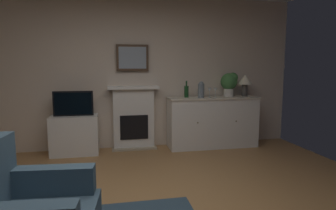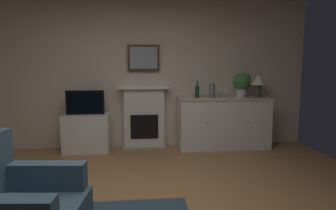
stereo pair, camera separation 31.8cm
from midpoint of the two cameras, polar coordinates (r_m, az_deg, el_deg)
wall_rear at (r=5.12m, az=-4.02°, el=6.38°), size 6.04×0.06×2.64m
fireplace_unit at (r=5.07m, az=-2.96°, el=-2.40°), size 0.87×0.30×1.10m
framed_picture at (r=5.04m, az=-3.06°, el=9.33°), size 0.55×0.04×0.45m
sideboard_cabinet at (r=5.17m, az=12.75°, el=-3.50°), size 1.61×0.49×0.90m
table_lamp at (r=5.31m, az=19.15°, el=4.45°), size 0.26×0.26×0.40m
wine_bottle at (r=5.01m, az=7.61°, el=2.67°), size 0.08×0.08×0.29m
wine_glass_left at (r=5.03m, az=12.22°, el=2.76°), size 0.07×0.07×0.16m
wine_glass_center at (r=5.07m, az=13.38°, el=2.76°), size 0.07×0.07×0.16m
vase_decorative at (r=4.97m, az=10.53°, el=2.95°), size 0.11×0.11×0.28m
tv_cabinet at (r=5.00m, az=-14.12°, el=-5.40°), size 0.75×0.42×0.64m
tv_set at (r=4.89m, az=-14.35°, el=0.49°), size 0.62×0.07×0.40m
potted_plant_small at (r=5.24m, az=16.19°, el=4.29°), size 0.30×0.30×0.43m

